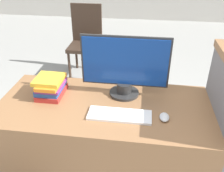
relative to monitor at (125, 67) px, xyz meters
name	(u,v)px	position (x,y,z in m)	size (l,w,h in m)	color
desk	(104,145)	(-0.13, -0.16, -0.60)	(1.50, 0.70, 0.76)	#8C603D
carrel_divider	(214,134)	(0.64, -0.17, -0.39)	(0.07, 0.68, 1.16)	slate
monitor	(125,67)	(0.00, 0.00, 0.00)	(0.62, 0.22, 0.45)	#282828
keyboard	(120,115)	(0.00, -0.28, -0.21)	(0.41, 0.15, 0.02)	white
mouse	(164,117)	(0.28, -0.27, -0.21)	(0.06, 0.09, 0.03)	silver
book_stack	(51,86)	(-0.53, -0.08, -0.15)	(0.19, 0.27, 0.15)	#B72D28
far_chair	(86,38)	(-0.73, 1.80, -0.43)	(0.44, 0.44, 1.00)	#38281E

